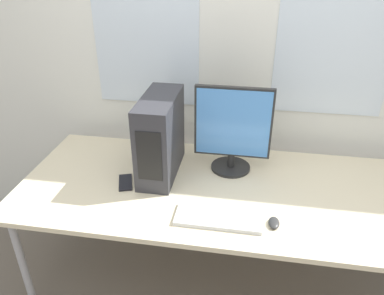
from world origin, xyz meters
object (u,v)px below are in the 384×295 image
at_px(keyboard, 219,218).
at_px(mouse, 274,223).
at_px(monitor_main, 233,129).
at_px(cell_phone, 126,182).
at_px(pc_tower, 160,136).

xyz_separation_m(keyboard, mouse, (0.26, 0.00, 0.00)).
bearing_deg(monitor_main, mouse, -63.10).
bearing_deg(keyboard, mouse, 0.71).
xyz_separation_m(monitor_main, keyboard, (-0.02, -0.47, -0.24)).
height_order(mouse, cell_phone, mouse).
xyz_separation_m(pc_tower, cell_phone, (-0.17, -0.15, -0.22)).
bearing_deg(pc_tower, keyboard, -45.48).
height_order(pc_tower, cell_phone, pc_tower).
bearing_deg(keyboard, cell_phone, 157.53).
bearing_deg(pc_tower, monitor_main, 14.08).
distance_m(keyboard, cell_phone, 0.58).
height_order(pc_tower, keyboard, pc_tower).
height_order(pc_tower, mouse, pc_tower).
distance_m(pc_tower, keyboard, 0.57).
bearing_deg(cell_phone, mouse, -33.94).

